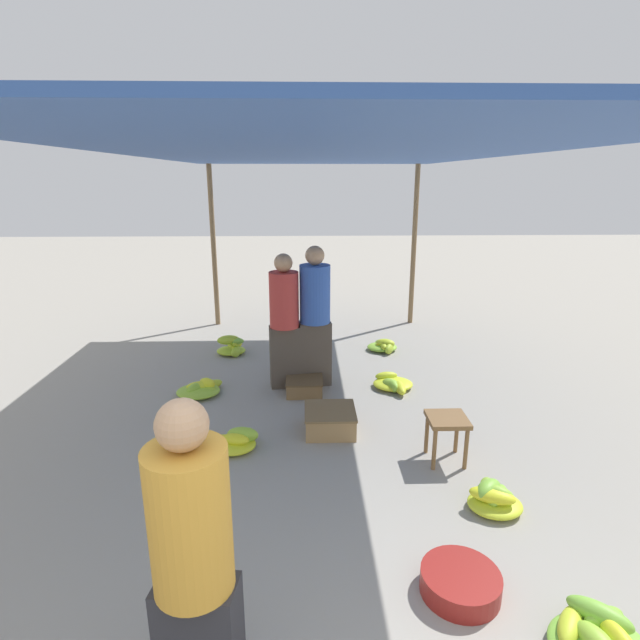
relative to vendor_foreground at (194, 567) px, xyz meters
The scene contains 17 objects.
canopy_post_back_left 6.56m from the vendor_foreground, 98.86° to the left, with size 0.08×0.08×2.62m, color olive.
canopy_post_back_right 6.87m from the vendor_foreground, 70.47° to the left, with size 0.08×0.08×2.62m, color olive.
canopy_tarp 3.69m from the vendor_foreground, 78.51° to the left, with size 3.70×7.01×0.04m, color #33569E.
vendor_foreground is the anchor object (origin of this frame).
stool 2.77m from the vendor_foreground, 51.22° to the left, with size 0.34×0.34×0.42m.
basin_black 1.73m from the vendor_foreground, 25.54° to the left, with size 0.48×0.48×0.14m.
banana_pile_left_0 2.50m from the vendor_foreground, 94.24° to the left, with size 0.52×0.38×0.20m.
banana_pile_left_1 3.75m from the vendor_foreground, 101.42° to the left, with size 0.52×0.54×0.18m.
banana_pile_left_2 5.04m from the vendor_foreground, 96.38° to the left, with size 0.41×0.51×0.29m.
banana_pile_right_0 4.05m from the vendor_foreground, 67.65° to the left, with size 0.47×0.52×0.16m.
banana_pile_right_1 2.49m from the vendor_foreground, 37.49° to the left, with size 0.42×0.42×0.22m.
banana_pile_right_2 5.34m from the vendor_foreground, 72.23° to the left, with size 0.43×0.49×0.19m.
banana_pile_right_3 2.17m from the vendor_foreground, ahead, with size 0.53×0.51×0.20m.
crate_near 2.88m from the vendor_foreground, 75.10° to the left, with size 0.50×0.50×0.22m.
crate_mid 3.71m from the vendor_foreground, 82.67° to the left, with size 0.42×0.42×0.18m.
shopper_walking_mid 3.91m from the vendor_foreground, 81.25° to the left, with size 0.40×0.40×1.67m.
shopper_walking_far 3.82m from the vendor_foreground, 86.40° to the left, with size 0.39×0.39×1.60m.
Camera 1 is at (-0.16, -1.30, 2.42)m, focal length 28.00 mm.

